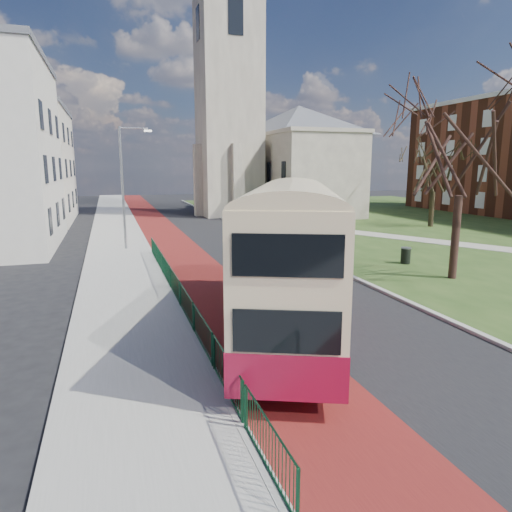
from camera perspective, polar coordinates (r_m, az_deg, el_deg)
name	(u,v)px	position (r m, az deg, el deg)	size (l,w,h in m)	color
ground	(285,334)	(15.69, 3.67, -9.68)	(160.00, 160.00, 0.00)	black
road_carriageway	(207,241)	(34.78, -6.15, 1.86)	(9.00, 120.00, 0.01)	black
bus_lane	(171,243)	(34.35, -10.56, 1.61)	(3.40, 120.00, 0.01)	#591414
pavement_west	(118,245)	(34.08, -16.91, 1.34)	(4.00, 120.00, 0.12)	gray
kerb_west	(146,243)	(34.16, -13.56, 1.54)	(0.25, 120.00, 0.13)	#999993
kerb_east	(256,234)	(37.85, 0.06, 2.76)	(0.25, 80.00, 0.13)	#999993
grass_green	(453,225)	(47.84, 23.42, 3.55)	(40.00, 80.00, 0.04)	#274317
footpath	(507,250)	(35.15, 28.84, 0.71)	(2.20, 36.00, 0.03)	#9E998C
pedestrian_railing	(180,294)	(18.49, -9.51, -4.76)	(0.07, 24.00, 1.12)	#0C341E
gothic_church	(267,99)	(55.20, 1.40, 19.00)	(16.38, 18.00, 40.00)	gray
street_block_far	(16,165)	(52.33, -27.76, 10.08)	(10.30, 16.30, 11.50)	beige
streetlamp	(125,182)	(31.66, -16.10, 8.93)	(2.13, 0.18, 8.00)	gray
bus	(291,252)	(15.24, 4.44, 0.55)	(7.06, 11.77, 4.87)	maroon
winter_tree_near	(465,126)	(24.51, 24.65, 14.53)	(9.32, 9.32, 10.68)	#311E18
winter_tree_far	(435,164)	(45.56, 21.46, 10.68)	(6.97, 6.97, 8.34)	black
litter_bin	(406,255)	(27.74, 18.21, 0.07)	(0.74, 0.74, 0.94)	black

